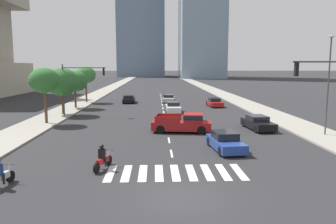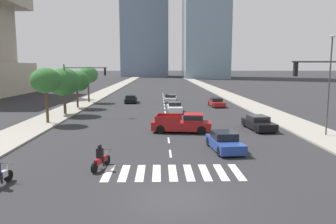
{
  "view_description": "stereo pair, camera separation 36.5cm",
  "coord_description": "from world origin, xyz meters",
  "px_view_note": "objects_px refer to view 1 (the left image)",
  "views": [
    {
      "loc": [
        -1.09,
        -13.93,
        5.89
      ],
      "look_at": [
        0.0,
        13.52,
        2.0
      ],
      "focal_mm": 34.79,
      "sensor_mm": 36.0,
      "label": 1
    },
    {
      "loc": [
        -0.73,
        -13.95,
        5.89
      ],
      "look_at": [
        0.0,
        13.52,
        2.0
      ],
      "focal_mm": 34.79,
      "sensor_mm": 36.0,
      "label": 2
    }
  ],
  "objects_px": {
    "sedan_white_0": "(173,107)",
    "sedan_black_3": "(129,99)",
    "sedan_red_2": "(214,103)",
    "street_tree_second": "(62,82)",
    "sedan_blue_4": "(225,142)",
    "street_tree_nearest": "(44,81)",
    "motorcycle_trailing": "(103,159)",
    "motorcycle_lead": "(0,176)",
    "traffic_signal_far": "(79,80)",
    "street_lamp_east": "(329,78)",
    "street_tree_third": "(75,81)",
    "sedan_black_5": "(258,123)",
    "pickup_truck": "(184,123)",
    "street_tree_fourth": "(86,75)",
    "sedan_silver_1": "(169,99)"
  },
  "relations": [
    {
      "from": "sedan_white_0",
      "to": "sedan_black_5",
      "type": "bearing_deg",
      "value": 31.52
    },
    {
      "from": "street_tree_second",
      "to": "sedan_blue_4",
      "type": "bearing_deg",
      "value": -46.72
    },
    {
      "from": "sedan_white_0",
      "to": "sedan_red_2",
      "type": "bearing_deg",
      "value": 131.48
    },
    {
      "from": "sedan_white_0",
      "to": "street_tree_fourth",
      "type": "distance_m",
      "value": 17.98
    },
    {
      "from": "sedan_black_5",
      "to": "street_tree_nearest",
      "type": "bearing_deg",
      "value": -104.76
    },
    {
      "from": "sedan_black_5",
      "to": "sedan_red_2",
      "type": "bearing_deg",
      "value": 177.68
    },
    {
      "from": "sedan_black_3",
      "to": "street_lamp_east",
      "type": "xyz_separation_m",
      "value": [
        18.62,
        -26.03,
        4.31
      ]
    },
    {
      "from": "motorcycle_trailing",
      "to": "street_lamp_east",
      "type": "distance_m",
      "value": 19.73
    },
    {
      "from": "sedan_blue_4",
      "to": "traffic_signal_far",
      "type": "height_order",
      "value": "traffic_signal_far"
    },
    {
      "from": "sedan_white_0",
      "to": "street_tree_nearest",
      "type": "xyz_separation_m",
      "value": [
        -13.39,
        -8.23,
        3.82
      ]
    },
    {
      "from": "sedan_blue_4",
      "to": "sedan_silver_1",
      "type": "bearing_deg",
      "value": 179.18
    },
    {
      "from": "pickup_truck",
      "to": "motorcycle_trailing",
      "type": "bearing_deg",
      "value": -110.76
    },
    {
      "from": "motorcycle_trailing",
      "to": "street_tree_fourth",
      "type": "bearing_deg",
      "value": 31.53
    },
    {
      "from": "sedan_black_3",
      "to": "street_tree_third",
      "type": "relative_size",
      "value": 0.82
    },
    {
      "from": "street_tree_fourth",
      "to": "sedan_black_5",
      "type": "bearing_deg",
      "value": -48.06
    },
    {
      "from": "sedan_white_0",
      "to": "sedan_black_3",
      "type": "relative_size",
      "value": 1.05
    },
    {
      "from": "street_lamp_east",
      "to": "street_tree_fourth",
      "type": "relative_size",
      "value": 1.44
    },
    {
      "from": "street_tree_nearest",
      "to": "street_tree_second",
      "type": "relative_size",
      "value": 1.01
    },
    {
      "from": "street_lamp_east",
      "to": "pickup_truck",
      "type": "bearing_deg",
      "value": 169.26
    },
    {
      "from": "sedan_red_2",
      "to": "street_tree_third",
      "type": "distance_m",
      "value": 20.14
    },
    {
      "from": "sedan_blue_4",
      "to": "sedan_black_5",
      "type": "distance_m",
      "value": 8.8
    },
    {
      "from": "motorcycle_trailing",
      "to": "sedan_white_0",
      "type": "xyz_separation_m",
      "value": [
        5.33,
        23.17,
        0.03
      ]
    },
    {
      "from": "motorcycle_lead",
      "to": "street_tree_nearest",
      "type": "distance_m",
      "value": 18.39
    },
    {
      "from": "street_tree_nearest",
      "to": "street_tree_second",
      "type": "distance_m",
      "value": 6.13
    },
    {
      "from": "sedan_black_3",
      "to": "street_lamp_east",
      "type": "height_order",
      "value": "street_lamp_east"
    },
    {
      "from": "pickup_truck",
      "to": "street_lamp_east",
      "type": "relative_size",
      "value": 0.67
    },
    {
      "from": "sedan_black_3",
      "to": "sedan_blue_4",
      "type": "bearing_deg",
      "value": -164.22
    },
    {
      "from": "motorcycle_trailing",
      "to": "street_tree_fourth",
      "type": "xyz_separation_m",
      "value": [
        -8.06,
        34.53,
        3.89
      ]
    },
    {
      "from": "sedan_white_0",
      "to": "sedan_blue_4",
      "type": "height_order",
      "value": "sedan_white_0"
    },
    {
      "from": "street_lamp_east",
      "to": "street_tree_fourth",
      "type": "xyz_separation_m",
      "value": [
        -25.46,
        26.28,
        -0.39
      ]
    },
    {
      "from": "sedan_red_2",
      "to": "motorcycle_lead",
      "type": "bearing_deg",
      "value": -30.23
    },
    {
      "from": "sedan_black_3",
      "to": "street_tree_fourth",
      "type": "xyz_separation_m",
      "value": [
        -6.84,
        0.24,
        3.91
      ]
    },
    {
      "from": "sedan_red_2",
      "to": "street_lamp_east",
      "type": "relative_size",
      "value": 0.54
    },
    {
      "from": "motorcycle_lead",
      "to": "street_tree_third",
      "type": "bearing_deg",
      "value": 17.66
    },
    {
      "from": "sedan_white_0",
      "to": "street_tree_fourth",
      "type": "relative_size",
      "value": 0.78
    },
    {
      "from": "sedan_white_0",
      "to": "street_tree_nearest",
      "type": "height_order",
      "value": "street_tree_nearest"
    },
    {
      "from": "sedan_black_5",
      "to": "street_lamp_east",
      "type": "bearing_deg",
      "value": 50.5
    },
    {
      "from": "sedan_blue_4",
      "to": "street_lamp_east",
      "type": "bearing_deg",
      "value": 108.33
    },
    {
      "from": "motorcycle_trailing",
      "to": "street_lamp_east",
      "type": "xyz_separation_m",
      "value": [
        17.39,
        8.26,
        4.29
      ]
    },
    {
      "from": "street_lamp_east",
      "to": "street_tree_nearest",
      "type": "bearing_deg",
      "value": 165.3
    },
    {
      "from": "sedan_red_2",
      "to": "sedan_black_3",
      "type": "xyz_separation_m",
      "value": [
        -12.97,
        5.34,
        -0.01
      ]
    },
    {
      "from": "sedan_black_5",
      "to": "street_tree_third",
      "type": "relative_size",
      "value": 0.88
    },
    {
      "from": "street_lamp_east",
      "to": "street_tree_nearest",
      "type": "height_order",
      "value": "street_lamp_east"
    },
    {
      "from": "sedan_silver_1",
      "to": "traffic_signal_far",
      "type": "relative_size",
      "value": 0.76
    },
    {
      "from": "motorcycle_trailing",
      "to": "motorcycle_lead",
      "type": "bearing_deg",
      "value": 139.16
    },
    {
      "from": "street_lamp_east",
      "to": "street_tree_third",
      "type": "relative_size",
      "value": 1.6
    },
    {
      "from": "pickup_truck",
      "to": "sedan_red_2",
      "type": "distance_m",
      "value": 19.45
    },
    {
      "from": "street_tree_nearest",
      "to": "street_tree_second",
      "type": "xyz_separation_m",
      "value": [
        -0.0,
        6.12,
        -0.42
      ]
    },
    {
      "from": "motorcycle_lead",
      "to": "sedan_black_3",
      "type": "distance_m",
      "value": 37.14
    },
    {
      "from": "pickup_truck",
      "to": "sedan_blue_4",
      "type": "distance_m",
      "value": 6.86
    }
  ]
}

